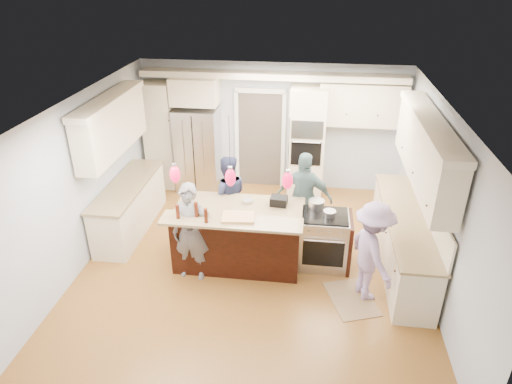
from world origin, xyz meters
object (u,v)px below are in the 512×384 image
island_range (325,240)px  person_far_left (227,197)px  kitchen_island (239,235)px  refrigerator (198,150)px  person_bar_end (191,232)px

island_range → person_far_left: 1.90m
kitchen_island → refrigerator: bearing=116.9°
refrigerator → person_far_left: refrigerator is taller
kitchen_island → person_far_left: bearing=113.0°
person_bar_end → person_far_left: size_ratio=1.05×
island_range → person_bar_end: (-2.06, -0.60, 0.35)m
refrigerator → kitchen_island: bearing=-63.1°
refrigerator → kitchen_island: 2.91m
island_range → person_far_left: bearing=158.0°
kitchen_island → island_range: bearing=3.1°
person_far_left → refrigerator: bearing=-77.7°
refrigerator → kitchen_island: (1.30, -2.57, -0.42)m
island_range → person_far_left: (-1.74, 0.70, 0.31)m
kitchen_island → person_bar_end: size_ratio=1.30×
refrigerator → island_range: (2.71, -2.49, -0.44)m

